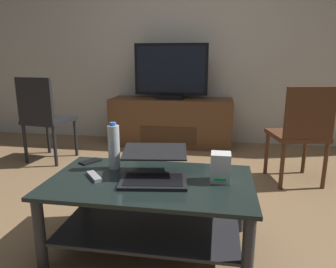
% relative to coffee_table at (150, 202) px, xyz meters
% --- Properties ---
extents(ground_plane, '(7.68, 7.68, 0.00)m').
position_rel_coffee_table_xyz_m(ground_plane, '(0.04, 0.33, -0.30)').
color(ground_plane, olive).
extents(back_wall, '(6.40, 0.12, 2.80)m').
position_rel_coffee_table_xyz_m(back_wall, '(0.04, 2.61, 1.10)').
color(back_wall, beige).
rests_on(back_wall, ground).
extents(coffee_table, '(1.17, 0.67, 0.44)m').
position_rel_coffee_table_xyz_m(coffee_table, '(0.00, 0.00, 0.00)').
color(coffee_table, black).
rests_on(coffee_table, ground).
extents(media_cabinet, '(1.55, 0.48, 0.61)m').
position_rel_coffee_table_xyz_m(media_cabinet, '(-0.23, 2.29, 0.00)').
color(media_cabinet, brown).
rests_on(media_cabinet, ground).
extents(television, '(0.92, 0.20, 0.68)m').
position_rel_coffee_table_xyz_m(television, '(-0.23, 2.27, 0.64)').
color(television, black).
rests_on(television, media_cabinet).
extents(dining_chair, '(0.52, 0.52, 0.89)m').
position_rel_coffee_table_xyz_m(dining_chair, '(1.10, 1.18, 0.20)').
color(dining_chair, '#59331E').
rests_on(dining_chair, ground).
extents(side_chair, '(0.50, 0.50, 0.93)m').
position_rel_coffee_table_xyz_m(side_chair, '(-1.48, 1.39, 0.21)').
color(side_chair, black).
rests_on(side_chair, ground).
extents(laptop, '(0.42, 0.43, 0.16)m').
position_rel_coffee_table_xyz_m(laptop, '(0.02, 0.02, 0.20)').
color(laptop, black).
rests_on(laptop, coffee_table).
extents(router_box, '(0.11, 0.11, 0.17)m').
position_rel_coffee_table_xyz_m(router_box, '(0.40, 0.05, 0.22)').
color(router_box, white).
rests_on(router_box, coffee_table).
extents(water_bottle_near, '(0.07, 0.07, 0.30)m').
position_rel_coffee_table_xyz_m(water_bottle_near, '(-0.26, 0.15, 0.28)').
color(water_bottle_near, silver).
rests_on(water_bottle_near, coffee_table).
extents(cell_phone, '(0.13, 0.16, 0.01)m').
position_rel_coffee_table_xyz_m(cell_phone, '(-0.46, 0.24, 0.14)').
color(cell_phone, black).
rests_on(cell_phone, coffee_table).
extents(tv_remote, '(0.14, 0.15, 0.02)m').
position_rel_coffee_table_xyz_m(tv_remote, '(-0.33, -0.03, 0.15)').
color(tv_remote, '#99999E').
rests_on(tv_remote, coffee_table).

